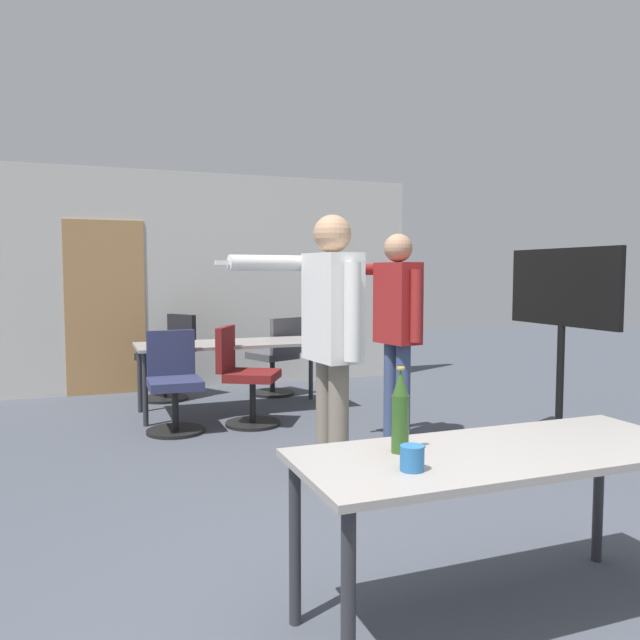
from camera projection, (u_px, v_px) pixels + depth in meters
back_wall at (196, 282)px, 7.73m from camera, size 5.64×0.12×2.66m
conference_table_near at (501, 468)px, 2.53m from camera, size 1.71×0.67×0.72m
conference_table_far at (236, 348)px, 6.42m from camera, size 1.99×0.74×0.72m
tv_screen at (562, 322)px, 5.02m from camera, size 0.44×1.20×1.63m
person_center_tall at (330, 326)px, 3.97m from camera, size 0.85×0.63×1.80m
person_right_polo at (396, 316)px, 5.15m from camera, size 0.85×0.58×1.76m
office_chair_far_right at (276, 359)px, 7.29m from camera, size 0.61×0.65×0.92m
office_chair_mid_tucked at (174, 385)px, 5.65m from camera, size 0.52×0.55×0.90m
office_chair_side_rolled at (245, 379)px, 5.87m from camera, size 0.67×0.65×0.93m
office_chair_near_pushed at (169, 359)px, 7.08m from camera, size 0.68×0.65×0.96m
beer_bottle at (400, 412)px, 2.47m from camera, size 0.07×0.07×0.34m
drink_cup at (412, 458)px, 2.25m from camera, size 0.09×0.09×0.09m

